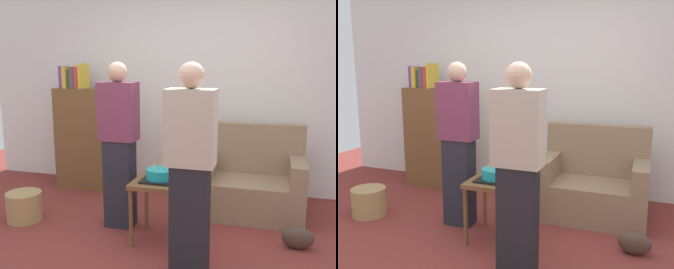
{
  "view_description": "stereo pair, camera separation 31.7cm",
  "coord_description": "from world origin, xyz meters",
  "views": [
    {
      "loc": [
        0.92,
        -2.7,
        1.63
      ],
      "look_at": [
        -0.05,
        0.69,
        0.95
      ],
      "focal_mm": 40.45,
      "sensor_mm": 36.0,
      "label": 1
    },
    {
      "loc": [
        1.22,
        -2.6,
        1.63
      ],
      "look_at": [
        -0.05,
        0.69,
        0.95
      ],
      "focal_mm": 40.45,
      "sensor_mm": 36.0,
      "label": 2
    }
  ],
  "objects": [
    {
      "name": "bookshelf",
      "position": [
        -1.4,
        1.65,
        0.68
      ],
      "size": [
        0.8,
        0.36,
        1.61
      ],
      "color": "brown",
      "rests_on": "ground_plane"
    },
    {
      "name": "birthday_cake",
      "position": [
        -0.05,
        0.44,
        0.63
      ],
      "size": [
        0.32,
        0.32,
        0.17
      ],
      "color": "black",
      "rests_on": "side_table"
    },
    {
      "name": "handbag",
      "position": [
        1.17,
        0.6,
        0.1
      ],
      "size": [
        0.28,
        0.14,
        0.2
      ],
      "primitive_type": "ellipsoid",
      "color": "#473328",
      "rests_on": "ground_plane"
    },
    {
      "name": "couch",
      "position": [
        0.71,
        1.33,
        0.34
      ],
      "size": [
        1.1,
        0.7,
        0.96
      ],
      "color": "#8C7054",
      "rests_on": "ground_plane"
    },
    {
      "name": "person_holding_cake",
      "position": [
        0.34,
        -0.07,
        0.83
      ],
      "size": [
        0.36,
        0.22,
        1.63
      ],
      "rotation": [
        0.0,
        0.0,
        2.85
      ],
      "color": "black",
      "rests_on": "ground_plane"
    },
    {
      "name": "ground_plane",
      "position": [
        0.0,
        0.0,
        0.0
      ],
      "size": [
        8.0,
        8.0,
        0.0
      ],
      "primitive_type": "plane",
      "color": "maroon"
    },
    {
      "name": "side_table",
      "position": [
        -0.05,
        0.44,
        0.49
      ],
      "size": [
        0.48,
        0.48,
        0.58
      ],
      "color": "brown",
      "rests_on": "ground_plane"
    },
    {
      "name": "wall_back",
      "position": [
        0.0,
        2.05,
        1.35
      ],
      "size": [
        6.0,
        0.1,
        2.7
      ],
      "primitive_type": "cube",
      "color": "silver",
      "rests_on": "ground_plane"
    },
    {
      "name": "wicker_basket",
      "position": [
        -1.54,
        0.47,
        0.15
      ],
      "size": [
        0.36,
        0.36,
        0.3
      ],
      "primitive_type": "cylinder",
      "color": "#A88451",
      "rests_on": "ground_plane"
    },
    {
      "name": "person_blowing_candles",
      "position": [
        -0.53,
        0.64,
        0.83
      ],
      "size": [
        0.36,
        0.22,
        1.63
      ],
      "rotation": [
        0.0,
        0.0,
        0.23
      ],
      "color": "#23232D",
      "rests_on": "ground_plane"
    }
  ]
}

